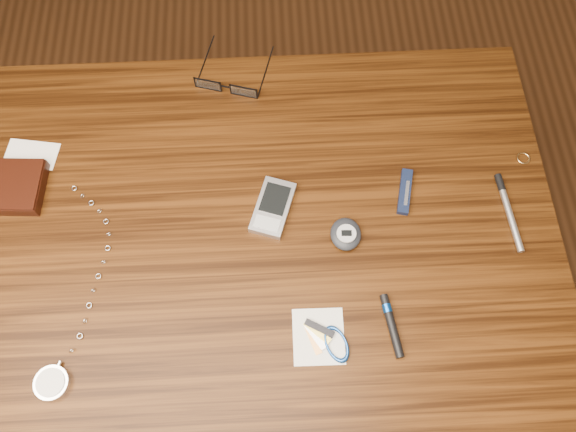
# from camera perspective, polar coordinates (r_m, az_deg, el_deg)

# --- Properties ---
(ground) EXTENTS (3.80, 3.80, 0.00)m
(ground) POSITION_cam_1_polar(r_m,az_deg,el_deg) (1.65, -1.78, -11.06)
(ground) COLOR #472814
(ground) RESTS_ON ground
(desk) EXTENTS (1.00, 0.70, 0.75)m
(desk) POSITION_cam_1_polar(r_m,az_deg,el_deg) (1.03, -2.81, -3.16)
(desk) COLOR #3A1D09
(desk) RESTS_ON ground
(wallet_and_card) EXTENTS (0.14, 0.16, 0.03)m
(wallet_and_card) POSITION_cam_1_polar(r_m,az_deg,el_deg) (1.06, -26.57, 2.75)
(wallet_and_card) COLOR black
(wallet_and_card) RESTS_ON desk
(eyeglasses) EXTENTS (0.15, 0.15, 0.03)m
(eyeglasses) POSITION_cam_1_polar(r_m,az_deg,el_deg) (1.06, -6.23, 13.07)
(eyeglasses) COLOR black
(eyeglasses) RESTS_ON desk
(gold_ring) EXTENTS (0.03, 0.03, 0.00)m
(gold_ring) POSITION_cam_1_polar(r_m,az_deg,el_deg) (1.07, 22.79, 5.43)
(gold_ring) COLOR tan
(gold_ring) RESTS_ON desk
(pocket_watch) EXTENTS (0.10, 0.35, 0.02)m
(pocket_watch) POSITION_cam_1_polar(r_m,az_deg,el_deg) (0.93, -22.64, -14.66)
(pocket_watch) COLOR silver
(pocket_watch) RESTS_ON desk
(pda_phone) EXTENTS (0.08, 0.11, 0.02)m
(pda_phone) POSITION_cam_1_polar(r_m,az_deg,el_deg) (0.94, -1.55, 0.89)
(pda_phone) COLOR #AFAFB4
(pda_phone) RESTS_ON desk
(pedometer) EXTENTS (0.05, 0.06, 0.02)m
(pedometer) POSITION_cam_1_polar(r_m,az_deg,el_deg) (0.92, 5.88, -1.83)
(pedometer) COLOR black
(pedometer) RESTS_ON desk
(notepad_keys) EXTENTS (0.10, 0.09, 0.01)m
(notepad_keys) POSITION_cam_1_polar(r_m,az_deg,el_deg) (0.87, 4.04, -12.45)
(notepad_keys) COLOR white
(notepad_keys) RESTS_ON desk
(pocket_knife) EXTENTS (0.04, 0.09, 0.01)m
(pocket_knife) POSITION_cam_1_polar(r_m,az_deg,el_deg) (0.97, 11.79, 2.43)
(pocket_knife) COLOR #101A35
(pocket_knife) RESTS_ON desk
(silver_pen) EXTENTS (0.02, 0.14, 0.01)m
(silver_pen) POSITION_cam_1_polar(r_m,az_deg,el_deg) (1.01, 21.37, 0.94)
(silver_pen) COLOR #BABABF
(silver_pen) RESTS_ON desk
(black_blue_pen) EXTENTS (0.03, 0.10, 0.01)m
(black_blue_pen) POSITION_cam_1_polar(r_m,az_deg,el_deg) (0.89, 10.44, -10.68)
(black_blue_pen) COLOR black
(black_blue_pen) RESTS_ON desk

